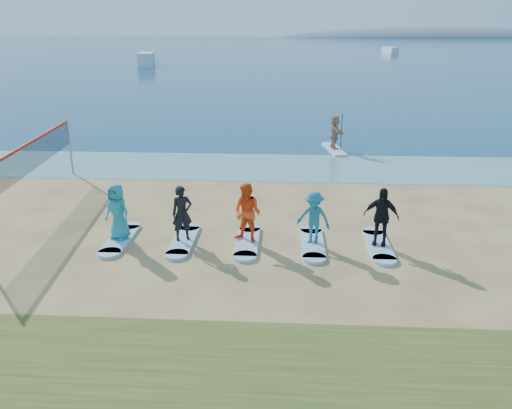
# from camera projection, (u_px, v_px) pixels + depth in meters

# --- Properties ---
(ground) EXTENTS (600.00, 600.00, 0.00)m
(ground) POSITION_uv_depth(u_px,v_px,m) (235.00, 263.00, 14.40)
(ground) COLOR tan
(ground) RESTS_ON ground
(shallow_water) EXTENTS (600.00, 600.00, 0.00)m
(shallow_water) POSITION_uv_depth(u_px,v_px,m) (256.00, 167.00, 24.27)
(shallow_water) COLOR teal
(shallow_water) RESTS_ON ground
(ocean) EXTENTS (600.00, 600.00, 0.00)m
(ocean) POSITION_uv_depth(u_px,v_px,m) (282.00, 47.00, 164.74)
(ocean) COLOR navy
(ocean) RESTS_ON ground
(island_ridge) EXTENTS (220.00, 56.00, 18.00)m
(island_ridge) POSITION_uv_depth(u_px,v_px,m) (447.00, 38.00, 291.13)
(island_ridge) COLOR slate
(island_ridge) RESTS_ON ground
(volleyball_net) EXTENTS (1.01, 9.04, 2.50)m
(volleyball_net) POSITION_uv_depth(u_px,v_px,m) (30.00, 158.00, 18.32)
(volleyball_net) COLOR gray
(volleyball_net) RESTS_ON ground
(paddleboard) EXTENTS (1.18, 3.07, 0.12)m
(paddleboard) POSITION_uv_depth(u_px,v_px,m) (334.00, 149.00, 27.47)
(paddleboard) COLOR silver
(paddleboard) RESTS_ON ground
(paddleboarder) EXTENTS (0.88, 1.73, 1.79)m
(paddleboarder) POSITION_uv_depth(u_px,v_px,m) (335.00, 132.00, 27.15)
(paddleboarder) COLOR tan
(paddleboarder) RESTS_ON paddleboard
(boat_offshore_a) EXTENTS (3.63, 7.74, 2.23)m
(boat_offshore_a) POSITION_uv_depth(u_px,v_px,m) (147.00, 66.00, 84.54)
(boat_offshore_a) COLOR silver
(boat_offshore_a) RESTS_ON ground
(boat_offshore_b) EXTENTS (3.11, 6.86, 1.47)m
(boat_offshore_b) POSITION_uv_depth(u_px,v_px,m) (390.00, 53.00, 124.45)
(boat_offshore_b) COLOR silver
(boat_offshore_b) RESTS_ON ground
(surfboard_0) EXTENTS (0.70, 2.20, 0.09)m
(surfboard_0) POSITION_uv_depth(u_px,v_px,m) (120.00, 239.00, 15.93)
(surfboard_0) COLOR #97C8EA
(surfboard_0) RESTS_ON ground
(student_0) EXTENTS (1.03, 0.87, 1.79)m
(student_0) POSITION_uv_depth(u_px,v_px,m) (118.00, 212.00, 15.61)
(student_0) COLOR teal
(student_0) RESTS_ON surfboard_0
(surfboard_1) EXTENTS (0.70, 2.20, 0.09)m
(surfboard_1) POSITION_uv_depth(u_px,v_px,m) (184.00, 241.00, 15.81)
(surfboard_1) COLOR #97C8EA
(surfboard_1) RESTS_ON ground
(student_1) EXTENTS (0.76, 0.65, 1.76)m
(student_1) POSITION_uv_depth(u_px,v_px,m) (182.00, 213.00, 15.50)
(student_1) COLOR black
(student_1) RESTS_ON surfboard_1
(surfboard_2) EXTENTS (0.70, 2.20, 0.09)m
(surfboard_2) POSITION_uv_depth(u_px,v_px,m) (248.00, 242.00, 15.70)
(surfboard_2) COLOR #97C8EA
(surfboard_2) RESTS_ON ground
(student_2) EXTENTS (1.12, 1.02, 1.87)m
(student_2) POSITION_uv_depth(u_px,v_px,m) (247.00, 213.00, 15.37)
(student_2) COLOR #F14F19
(student_2) RESTS_ON surfboard_2
(surfboard_3) EXTENTS (0.70, 2.20, 0.09)m
(surfboard_3) POSITION_uv_depth(u_px,v_px,m) (313.00, 244.00, 15.59)
(surfboard_3) COLOR #97C8EA
(surfboard_3) RESTS_ON ground
(student_3) EXTENTS (1.23, 0.99, 1.67)m
(student_3) POSITION_uv_depth(u_px,v_px,m) (314.00, 218.00, 15.30)
(student_3) COLOR teal
(student_3) RESTS_ON surfboard_3
(surfboard_4) EXTENTS (0.70, 2.20, 0.09)m
(surfboard_4) POSITION_uv_depth(u_px,v_px,m) (378.00, 245.00, 15.48)
(surfboard_4) COLOR #97C8EA
(surfboard_4) RESTS_ON ground
(student_4) EXTENTS (1.15, 0.74, 1.83)m
(student_4) POSITION_uv_depth(u_px,v_px,m) (381.00, 216.00, 15.16)
(student_4) COLOR black
(student_4) RESTS_ON surfboard_4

